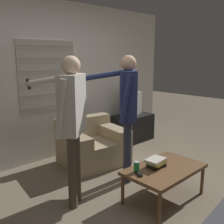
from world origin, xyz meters
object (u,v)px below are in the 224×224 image
object	(u,v)px
armchair_beige	(92,145)
spare_remote	(138,174)
tv	(131,104)
soda_can	(137,167)
person_left_standing	(71,114)
person_right_standing	(127,103)
coffee_table	(164,171)
book_stack	(156,162)

from	to	relation	value
armchair_beige	spare_remote	world-z (taller)	armchair_beige
tv	soda_can	bearing A→B (deg)	22.75
tv	person_left_standing	distance (m)	2.49
person_left_standing	spare_remote	world-z (taller)	person_left_standing
person_left_standing	person_right_standing	xyz separation A→B (m)	(0.88, 0.01, 0.01)
coffee_table	person_right_standing	distance (m)	0.97
person_right_standing	spare_remote	distance (m)	0.97
armchair_beige	book_stack	xyz separation A→B (m)	(-0.14, -1.37, 0.17)
person_right_standing	soda_can	distance (m)	0.89
person_right_standing	book_stack	distance (m)	0.85
armchair_beige	person_right_standing	bearing A→B (deg)	95.01
coffee_table	person_right_standing	world-z (taller)	person_right_standing
person_left_standing	soda_can	distance (m)	0.94
person_right_standing	soda_can	world-z (taller)	person_right_standing
tv	person_left_standing	xyz separation A→B (m)	(-2.20, -1.12, 0.32)
soda_can	spare_remote	bearing A→B (deg)	-119.08
book_stack	spare_remote	distance (m)	0.31
book_stack	soda_can	distance (m)	0.28
coffee_table	book_stack	xyz separation A→B (m)	(-0.06, 0.08, 0.10)
person_left_standing	spare_remote	size ratio (longest dim) A/B	12.41
tv	person_right_standing	size ratio (longest dim) A/B	0.39
person_right_standing	book_stack	size ratio (longest dim) A/B	6.54
armchair_beige	book_stack	distance (m)	1.39
armchair_beige	coffee_table	xyz separation A→B (m)	(-0.09, -1.45, 0.07)
tv	spare_remote	world-z (taller)	tv
armchair_beige	person_left_standing	distance (m)	1.45
armchair_beige	tv	xyz separation A→B (m)	(1.27, 0.32, 0.46)
person_left_standing	tv	bearing A→B (deg)	-10.25
person_left_standing	book_stack	world-z (taller)	person_left_standing
person_left_standing	book_stack	size ratio (longest dim) A/B	6.51
person_right_standing	soda_can	xyz separation A→B (m)	(-0.38, -0.51, -0.61)
armchair_beige	coffee_table	size ratio (longest dim) A/B	1.09
coffee_table	person_right_standing	size ratio (longest dim) A/B	0.56
armchair_beige	tv	size ratio (longest dim) A/B	1.58
armchair_beige	spare_remote	bearing A→B (deg)	79.81
coffee_table	soda_can	xyz separation A→B (m)	(-0.33, 0.14, 0.10)
armchair_beige	book_stack	size ratio (longest dim) A/B	4.04
soda_can	spare_remote	size ratio (longest dim) A/B	0.93
soda_can	spare_remote	distance (m)	0.08
coffee_table	person_left_standing	size ratio (longest dim) A/B	0.57
tv	person_right_standing	bearing A→B (deg)	19.11
coffee_table	tv	world-z (taller)	tv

